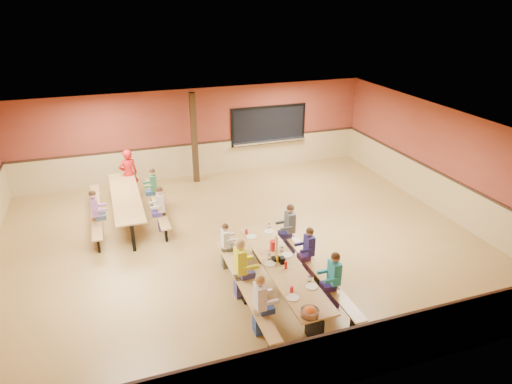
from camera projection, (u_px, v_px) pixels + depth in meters
name	position (u px, v px, depth m)	size (l,w,h in m)	color
ground	(241.00, 242.00, 11.70)	(12.00, 12.00, 0.00)	olive
room_envelope	(241.00, 218.00, 11.42)	(12.04, 10.04, 3.02)	brown
kitchen_pass_through	(269.00, 127.00, 16.17)	(2.78, 0.28, 1.38)	black
structural_post	(194.00, 138.00, 14.84)	(0.18, 0.18, 3.00)	black
cafeteria_table_main	(282.00, 273.00, 9.47)	(1.91, 3.70, 0.74)	#A87D42
cafeteria_table_second	(127.00, 202.00, 12.65)	(1.91, 3.70, 0.74)	#A87D42
seated_child_white_left	(260.00, 305.00, 8.36)	(0.39, 0.32, 1.25)	silver
seated_adult_yellow	(240.00, 268.00, 9.39)	(0.43, 0.35, 1.33)	yellow
seated_child_grey_left	(226.00, 246.00, 10.42)	(0.32, 0.26, 1.12)	silver
seated_child_teal_right	(334.00, 280.00, 9.08)	(0.38, 0.31, 1.23)	teal
seated_child_navy_right	(309.00, 252.00, 10.09)	(0.36, 0.30, 1.19)	navy
seated_child_char_right	(290.00, 229.00, 11.02)	(0.39, 0.32, 1.26)	#4D5257
seated_child_purple_sec	(95.00, 213.00, 11.81)	(0.39, 0.32, 1.24)	#9B5F9B
seated_child_green_sec	(154.00, 189.00, 13.32)	(0.37, 0.30, 1.21)	#326E46
seated_child_tan_sec	(161.00, 209.00, 12.06)	(0.38, 0.31, 1.23)	#B9A796
standing_woman	(129.00, 174.00, 13.93)	(0.57, 0.37, 1.56)	red
punch_pitcher	(273.00, 245.00, 9.87)	(0.16, 0.16, 0.22)	red
chip_bowl	(310.00, 312.00, 7.88)	(0.32, 0.32, 0.15)	orange
napkin_dispenser	(282.00, 260.00, 9.42)	(0.10, 0.14, 0.13)	black
condiment_mustard	(277.00, 258.00, 9.45)	(0.06, 0.06, 0.17)	yellow
condiment_ketchup	(286.00, 265.00, 9.21)	(0.06, 0.06, 0.17)	#B2140F
table_paddle	(276.00, 254.00, 9.49)	(0.16, 0.16, 0.56)	black
place_settings	(282.00, 262.00, 9.36)	(0.65, 3.30, 0.11)	beige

